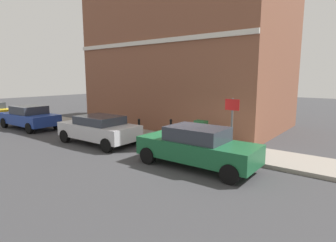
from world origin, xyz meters
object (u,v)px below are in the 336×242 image
(car_blue, at_px, (30,117))
(bollard_near_cabinet, at_px, (171,128))
(street_sign, at_px, (232,118))
(utility_cabinet, at_px, (201,134))
(car_green, at_px, (197,146))
(bollard_far_kerb, at_px, (139,128))
(car_silver, at_px, (99,129))

(car_blue, xyz_separation_m, bollard_near_cabinet, (2.54, -9.43, -0.05))
(bollard_near_cabinet, distance_m, street_sign, 3.86)
(utility_cabinet, bearing_deg, bollard_near_cabinet, 86.84)
(car_blue, xyz_separation_m, utility_cabinet, (2.44, -11.24, -0.08))
(car_green, height_order, bollard_near_cabinet, car_green)
(car_green, relative_size, bollard_far_kerb, 4.29)
(utility_cabinet, relative_size, bollard_near_cabinet, 1.11)
(car_silver, xyz_separation_m, utility_cabinet, (2.31, -4.44, -0.07))
(bollard_near_cabinet, distance_m, bollard_far_kerb, 1.62)
(car_blue, bearing_deg, car_green, 178.65)
(bollard_near_cabinet, height_order, bollard_far_kerb, same)
(car_blue, distance_m, utility_cabinet, 11.50)
(car_silver, bearing_deg, bollard_far_kerb, -131.22)
(car_green, bearing_deg, car_blue, -0.32)
(car_silver, relative_size, bollard_near_cabinet, 4.11)
(utility_cabinet, bearing_deg, car_silver, 117.51)
(utility_cabinet, distance_m, street_sign, 2.20)
(bollard_far_kerb, bearing_deg, utility_cabinet, -75.96)
(car_green, distance_m, car_silver, 5.71)
(bollard_near_cabinet, bearing_deg, car_green, -129.33)
(car_blue, distance_m, street_sign, 13.22)
(utility_cabinet, height_order, street_sign, street_sign)
(bollard_near_cabinet, xyz_separation_m, bollard_far_kerb, (-0.89, 1.36, 0.00))
(utility_cabinet, xyz_separation_m, bollard_far_kerb, (-0.79, 3.17, 0.02))
(car_green, height_order, car_blue, car_green)
(car_silver, height_order, bollard_far_kerb, car_silver)
(utility_cabinet, distance_m, bollard_far_kerb, 3.26)
(car_silver, distance_m, car_blue, 6.79)
(utility_cabinet, xyz_separation_m, street_sign, (-0.72, -1.84, 0.98))
(car_silver, height_order, street_sign, street_sign)
(car_green, height_order, street_sign, street_sign)
(car_silver, height_order, utility_cabinet, car_silver)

